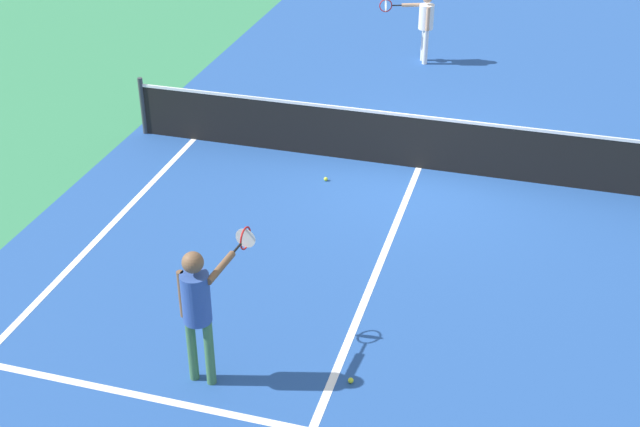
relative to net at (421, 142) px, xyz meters
name	(u,v)px	position (x,y,z in m)	size (l,w,h in m)	color
ground_plane	(419,168)	(0.00, 0.00, -0.49)	(60.00, 60.00, 0.00)	#337F51
court_surface_inbounds	(419,168)	(0.00, 0.00, -0.49)	(10.62, 24.40, 0.00)	#234C93
line_sideline_left	(1,339)	(-4.11, -5.95, -0.49)	(0.10, 11.89, 0.01)	white
line_center_service	(377,270)	(0.00, -3.20, -0.49)	(0.10, 6.40, 0.01)	white
net	(421,142)	(0.00, 0.00, 0.00)	(10.22, 0.09, 1.07)	#33383D
player_near	(198,302)	(-1.43, -5.93, 0.60)	(0.58, 1.22, 1.75)	#3F7247
player_far	(425,20)	(-0.85, 5.07, 0.45)	(1.16, 0.46, 1.53)	white
tennis_ball_mid_court	(351,380)	(0.21, -5.53, -0.46)	(0.07, 0.07, 0.07)	#CCE033
tennis_ball_near_net	(326,179)	(-1.39, -0.88, -0.46)	(0.07, 0.07, 0.07)	#CCE033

